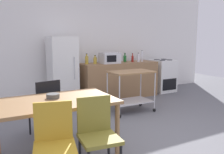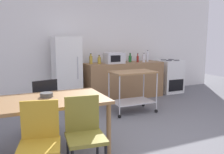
% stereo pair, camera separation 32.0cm
% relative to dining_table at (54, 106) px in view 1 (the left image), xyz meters
% --- Properties ---
extents(ground_plane, '(12.00, 12.00, 0.00)m').
position_rel_dining_table_xyz_m(ground_plane, '(1.42, -0.22, -0.67)').
color(ground_plane, slate).
extents(back_wall, '(8.40, 0.12, 2.90)m').
position_rel_dining_table_xyz_m(back_wall, '(1.42, 2.98, 0.78)').
color(back_wall, white).
rests_on(back_wall, ground_plane).
extents(kitchen_counter, '(2.00, 0.64, 0.90)m').
position_rel_dining_table_xyz_m(kitchen_counter, '(2.32, 2.38, -0.22)').
color(kitchen_counter, olive).
rests_on(kitchen_counter, ground_plane).
extents(dining_table, '(1.50, 0.90, 0.75)m').
position_rel_dining_table_xyz_m(dining_table, '(0.00, 0.00, 0.00)').
color(dining_table, olive).
rests_on(dining_table, ground_plane).
extents(chair_mustard, '(0.48, 0.48, 0.89)m').
position_rel_dining_table_xyz_m(chair_mustard, '(-0.20, -0.70, -0.15)').
color(chair_mustard, gold).
rests_on(chair_mustard, ground_plane).
extents(chair_black, '(0.48, 0.48, 0.89)m').
position_rel_dining_table_xyz_m(chair_black, '(0.05, 0.71, -0.15)').
color(chair_black, black).
rests_on(chair_black, ground_plane).
extents(chair_olive, '(0.44, 0.44, 0.89)m').
position_rel_dining_table_xyz_m(chair_olive, '(0.27, -0.69, -0.15)').
color(chair_olive, olive).
rests_on(chair_olive, ground_plane).
extents(stove_oven, '(0.60, 0.61, 0.92)m').
position_rel_dining_table_xyz_m(stove_oven, '(3.77, 2.40, -0.22)').
color(stove_oven, white).
rests_on(stove_oven, ground_plane).
extents(refrigerator, '(0.60, 0.63, 1.55)m').
position_rel_dining_table_xyz_m(refrigerator, '(0.87, 2.48, 0.10)').
color(refrigerator, white).
rests_on(refrigerator, ground_plane).
extents(kitchen_cart, '(0.91, 0.57, 0.85)m').
position_rel_dining_table_xyz_m(kitchen_cart, '(1.91, 1.18, -0.10)').
color(kitchen_cart, olive).
rests_on(kitchen_cart, ground_plane).
extents(bottle_hot_sauce, '(0.08, 0.08, 0.25)m').
position_rel_dining_table_xyz_m(bottle_hot_sauce, '(1.45, 2.42, 0.33)').
color(bottle_hot_sauce, gold).
rests_on(bottle_hot_sauce, kitchen_counter).
extents(bottle_olive_oil, '(0.08, 0.08, 0.21)m').
position_rel_dining_table_xyz_m(bottle_olive_oil, '(1.65, 2.38, 0.31)').
color(bottle_olive_oil, gold).
rests_on(bottle_olive_oil, kitchen_counter).
extents(microwave, '(0.46, 0.35, 0.26)m').
position_rel_dining_table_xyz_m(microwave, '(2.02, 2.31, 0.36)').
color(microwave, silver).
rests_on(microwave, kitchen_counter).
extents(bottle_wine, '(0.06, 0.06, 0.25)m').
position_rel_dining_table_xyz_m(bottle_wine, '(2.35, 2.45, 0.33)').
color(bottle_wine, silver).
rests_on(bottle_wine, kitchen_counter).
extents(bottle_vinegar, '(0.08, 0.08, 0.23)m').
position_rel_dining_table_xyz_m(bottle_vinegar, '(2.54, 2.45, 0.32)').
color(bottle_vinegar, '#1E6628').
rests_on(bottle_vinegar, kitchen_counter).
extents(bottle_soda, '(0.06, 0.06, 0.23)m').
position_rel_dining_table_xyz_m(bottle_soda, '(2.69, 2.32, 0.32)').
color(bottle_soda, maroon).
rests_on(bottle_soda, kitchen_counter).
extents(bottle_soy_sauce, '(0.07, 0.07, 0.23)m').
position_rel_dining_table_xyz_m(bottle_soy_sauce, '(2.84, 2.28, 0.32)').
color(bottle_soy_sauce, silver).
rests_on(bottle_soy_sauce, kitchen_counter).
extents(bottle_sesame_oil, '(0.06, 0.06, 0.30)m').
position_rel_dining_table_xyz_m(bottle_sesame_oil, '(2.98, 2.31, 0.36)').
color(bottle_sesame_oil, silver).
rests_on(bottle_sesame_oil, kitchen_counter).
extents(fruit_bowl, '(0.17, 0.17, 0.06)m').
position_rel_dining_table_xyz_m(fruit_bowl, '(0.02, 0.11, 0.11)').
color(fruit_bowl, '#4C4C4C').
rests_on(fruit_bowl, dining_table).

